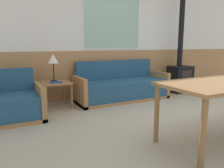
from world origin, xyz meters
name	(u,v)px	position (x,y,z in m)	size (l,w,h in m)	color
ground_plane	(223,128)	(0.00, 0.00, 0.00)	(16.00, 16.00, 0.00)	#B2A58C
wall_back	(129,38)	(-0.03, 2.63, 1.37)	(7.20, 0.09, 2.70)	#AD7A4C
couch	(122,88)	(-0.50, 2.15, 0.27)	(2.06, 0.76, 0.85)	#9E7042
armchair	(13,105)	(-2.73, 1.81, 0.25)	(0.93, 0.80, 0.81)	#9E7042
side_table	(56,86)	(-1.93, 2.20, 0.42)	(0.53, 0.53, 0.50)	#9E7042
table_lamp	(53,60)	(-1.94, 2.29, 0.93)	(0.20, 0.20, 0.54)	black
book_stack	(56,82)	(-1.94, 2.10, 0.51)	(0.23, 0.16, 0.02)	#234799
wood_stove	(180,69)	(1.20, 2.14, 0.61)	(0.53, 0.45, 2.57)	black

